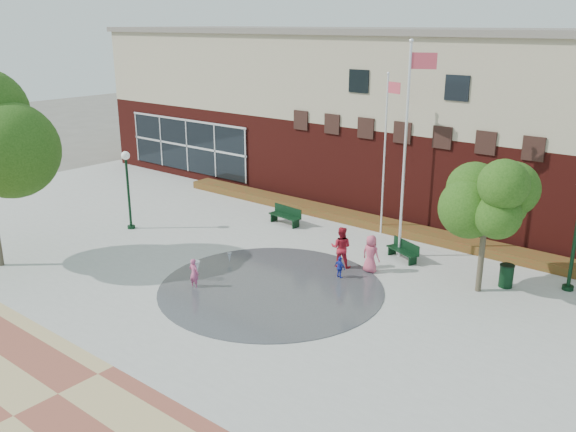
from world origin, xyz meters
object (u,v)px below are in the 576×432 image
Objects in this scene: flagpole_left at (385,147)px; flagpole_right at (407,141)px; trash_can at (506,276)px; child_splash at (194,273)px; bench_left at (285,219)px.

flagpole_left is 3.09m from flagpole_right.
flagpole_right reaches higher than flagpole_left.
child_splash reaches higher than trash_can.
bench_left reaches higher than trash_can.
child_splash is (2.09, -7.90, 0.29)m from bench_left.
bench_left is at bearing 156.11° from flagpole_right.
trash_can is (11.12, -0.51, 0.17)m from bench_left.
child_splash is at bearing -69.72° from bench_left.
trash_can is (4.61, -0.27, -4.52)m from flagpole_right.
flagpole_right is 9.91× the size of trash_can.
flagpole_right is 6.46m from trash_can.
flagpole_left is 0.84× the size of flagpole_right.
flagpole_left reaches higher than trash_can.
flagpole_left is at bearing 160.91° from trash_can.
flagpole_right reaches higher than trash_can.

